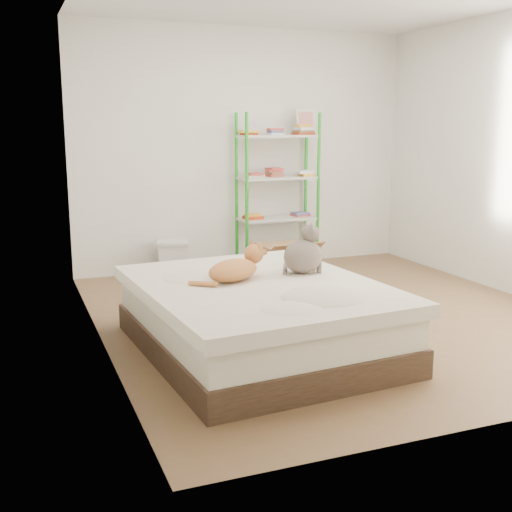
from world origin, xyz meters
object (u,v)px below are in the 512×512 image
bed (258,317)px  grey_cat (303,249)px  white_bin (173,259)px  orange_cat (233,267)px  cardboard_box (287,263)px  shelf_unit (278,187)px

bed → grey_cat: (0.41, 0.16, 0.43)m
grey_cat → white_bin: 2.36m
white_bin → orange_cat: bearing=-93.6°
orange_cat → grey_cat: grey_cat is taller
grey_cat → cardboard_box: size_ratio=0.65×
bed → shelf_unit: shelf_unit is taller
shelf_unit → bed: bearing=-116.1°
orange_cat → shelf_unit: shelf_unit is taller
shelf_unit → white_bin: (-1.21, -0.03, -0.70)m
white_bin → shelf_unit: bearing=1.5°
orange_cat → white_bin: bearing=61.9°
shelf_unit → white_bin: bearing=-178.5°
bed → orange_cat: (-0.15, 0.11, 0.35)m
bed → orange_cat: orange_cat is taller
bed → orange_cat: size_ratio=4.17×
grey_cat → orange_cat: bearing=89.8°
shelf_unit → white_bin: shelf_unit is taller
grey_cat → cardboard_box: (0.61, 1.65, -0.48)m
bed → grey_cat: 0.62m
cardboard_box → white_bin: bearing=147.4°
white_bin → cardboard_box: bearing=-31.0°
bed → cardboard_box: size_ratio=3.66×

